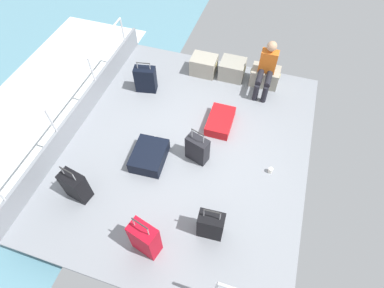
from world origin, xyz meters
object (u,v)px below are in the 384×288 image
object	(u,v)px
cargo_crate_2	(265,76)
suitcase_1	(197,149)
suitcase_6	(145,239)
cargo_crate_0	(204,65)
paper_cup	(270,170)
suitcase_3	(149,156)
cargo_crate_1	(232,69)
passenger_seated	(267,68)
suitcase_2	(220,121)
suitcase_4	(211,225)
suitcase_0	(146,79)
suitcase_5	(76,186)

from	to	relation	value
cargo_crate_2	suitcase_1	bearing A→B (deg)	-108.81
suitcase_6	cargo_crate_0	bearing A→B (deg)	94.57
suitcase_1	paper_cup	size ratio (longest dim) A/B	7.42
suitcase_3	cargo_crate_1	bearing A→B (deg)	71.66
passenger_seated	suitcase_6	distance (m)	4.07
suitcase_2	cargo_crate_1	bearing A→B (deg)	94.46
suitcase_2	suitcase_4	world-z (taller)	suitcase_4
cargo_crate_1	cargo_crate_2	xyz separation A→B (m)	(0.72, -0.01, -0.01)
suitcase_3	suitcase_0	bearing A→B (deg)	114.34
suitcase_3	suitcase_6	distance (m)	1.59
suitcase_5	suitcase_6	xyz separation A→B (m)	(1.40, -0.47, 0.05)
cargo_crate_0	suitcase_6	distance (m)	4.07
cargo_crate_0	paper_cup	bearing A→B (deg)	-49.51
cargo_crate_2	suitcase_1	distance (m)	2.47
passenger_seated	paper_cup	distance (m)	2.18
suitcase_0	suitcase_1	xyz separation A→B (m)	(1.56, -1.38, -0.01)
suitcase_4	passenger_seated	bearing A→B (deg)	86.64
cargo_crate_2	passenger_seated	xyz separation A→B (m)	(0.00, -0.18, 0.38)
cargo_crate_2	suitcase_6	world-z (taller)	suitcase_6
suitcase_0	paper_cup	bearing A→B (deg)	-23.95
suitcase_4	suitcase_5	xyz separation A→B (m)	(-2.23, -0.04, 0.02)
cargo_crate_0	suitcase_0	distance (m)	1.36
passenger_seated	suitcase_4	world-z (taller)	passenger_seated
passenger_seated	suitcase_0	distance (m)	2.50
cargo_crate_1	suitcase_1	distance (m)	2.35
suitcase_5	paper_cup	distance (m)	3.27
passenger_seated	paper_cup	world-z (taller)	passenger_seated
cargo_crate_1	passenger_seated	size ratio (longest dim) A/B	0.52
suitcase_1	suitcase_5	distance (m)	2.09
cargo_crate_1	suitcase_5	size ratio (longest dim) A/B	0.73
passenger_seated	suitcase_0	world-z (taller)	passenger_seated
cargo_crate_1	cargo_crate_2	world-z (taller)	cargo_crate_1
suitcase_4	suitcase_5	distance (m)	2.23
cargo_crate_2	suitcase_0	distance (m)	2.55
cargo_crate_2	suitcase_1	xyz separation A→B (m)	(-0.80, -2.34, 0.08)
passenger_seated	cargo_crate_2	bearing A→B (deg)	90.00
suitcase_6	suitcase_3	bearing A→B (deg)	111.15
cargo_crate_1	suitcase_2	xyz separation A→B (m)	(0.11, -1.46, -0.10)
passenger_seated	suitcase_6	bearing A→B (deg)	-104.65
cargo_crate_1	suitcase_0	distance (m)	1.91
cargo_crate_0	suitcase_6	xyz separation A→B (m)	(0.32, -4.06, 0.14)
suitcase_3	suitcase_4	distance (m)	1.70
paper_cup	suitcase_6	bearing A→B (deg)	-129.34
passenger_seated	suitcase_4	distance (m)	3.44
suitcase_1	suitcase_2	size ratio (longest dim) A/B	1.01
cargo_crate_0	suitcase_2	distance (m)	1.59
cargo_crate_0	suitcase_6	size ratio (longest dim) A/B	0.64
paper_cup	suitcase_2	bearing A→B (deg)	144.87
suitcase_5	suitcase_1	bearing A→B (deg)	38.61
cargo_crate_2	suitcase_0	world-z (taller)	suitcase_0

